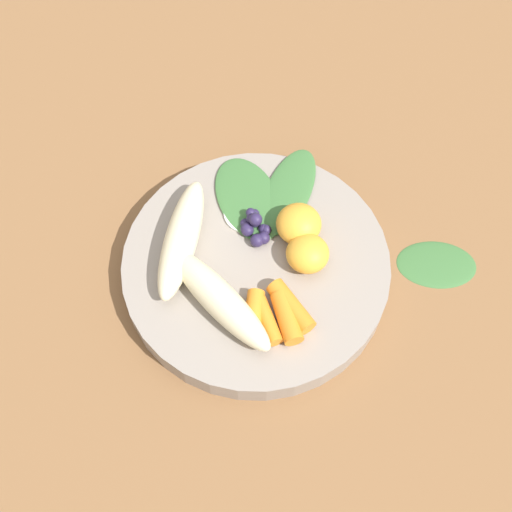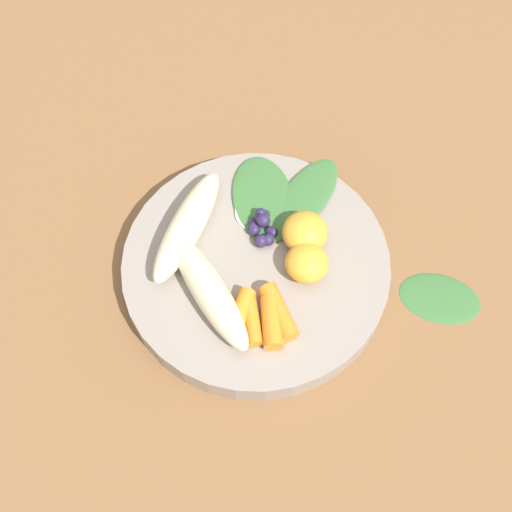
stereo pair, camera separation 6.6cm
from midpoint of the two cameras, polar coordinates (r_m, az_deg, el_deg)
name	(u,v)px [view 1 (the left image)]	position (r m, az deg, el deg)	size (l,w,h in m)	color
ground_plane	(256,274)	(0.69, -2.71, -1.77)	(2.40, 2.40, 0.00)	brown
bowl	(256,267)	(0.68, -2.76, -1.23)	(0.27, 0.27, 0.03)	gray
banana_peeled_left	(219,299)	(0.63, -6.12, -3.96)	(0.14, 0.03, 0.03)	beige
banana_peeled_right	(181,239)	(0.67, -9.21, 1.22)	(0.14, 0.03, 0.03)	beige
orange_segment_near	(299,224)	(0.67, 0.88, 2.52)	(0.05, 0.05, 0.03)	#F4A833
orange_segment_far	(308,253)	(0.65, 1.58, -0.05)	(0.04, 0.04, 0.03)	#F4A833
carrot_front	(254,315)	(0.63, -3.19, -5.36)	(0.02, 0.02, 0.05)	orange
carrot_mid_left	(267,321)	(0.63, -2.01, -5.86)	(0.01, 0.01, 0.05)	orange
carrot_mid_right	(287,318)	(0.63, -0.32, -5.59)	(0.02, 0.02, 0.05)	orange
carrot_rear	(291,306)	(0.63, 0.06, -4.62)	(0.02, 0.02, 0.06)	orange
blueberry_pile	(255,226)	(0.68, -2.85, 2.32)	(0.03, 0.04, 0.02)	#2D234C
coconut_shred_patch	(248,213)	(0.70, -3.43, 3.48)	(0.05, 0.05, 0.00)	white
kale_leaf_left	(288,191)	(0.71, 0.13, 5.35)	(0.12, 0.05, 0.01)	#3D7038
kale_leaf_right	(248,198)	(0.70, -3.33, 4.72)	(0.11, 0.06, 0.01)	#3D7038
kale_leaf_stray	(437,264)	(0.71, 12.71, -0.87)	(0.08, 0.06, 0.01)	#3D7038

